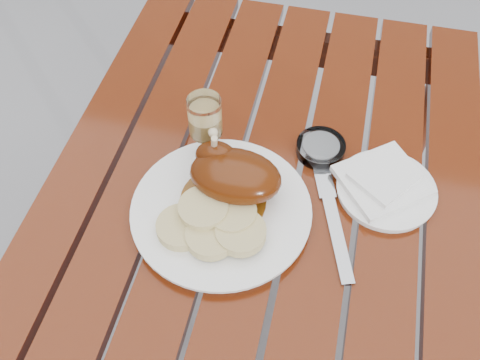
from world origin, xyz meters
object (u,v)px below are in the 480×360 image
(table, at_px, (254,294))
(dinner_plate, at_px, (221,211))
(side_plate, at_px, (386,190))
(wine_glass, at_px, (206,130))
(ashtray, at_px, (321,148))

(table, height_order, dinner_plate, dinner_plate)
(dinner_plate, xyz_separation_m, side_plate, (0.28, 0.12, -0.00))
(dinner_plate, distance_m, wine_glass, 0.15)
(wine_glass, distance_m, side_plate, 0.35)
(dinner_plate, bearing_deg, ashtray, 50.63)
(wine_glass, distance_m, ashtray, 0.23)
(table, relative_size, wine_glass, 7.97)
(table, relative_size, side_plate, 6.60)
(ashtray, bearing_deg, table, -120.94)
(table, bearing_deg, side_plate, 20.15)
(dinner_plate, bearing_deg, wine_glass, 115.45)
(table, xyz_separation_m, ashtray, (0.09, 0.15, 0.39))
(wine_glass, height_order, ashtray, wine_glass)
(wine_glass, relative_size, ashtray, 1.60)
(wine_glass, height_order, side_plate, wine_glass)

